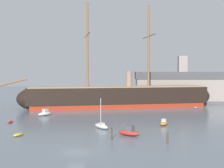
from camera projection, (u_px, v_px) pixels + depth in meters
ground_plane at (76, 152)px, 42.32m from camera, size 400.00×400.00×0.00m
tall_ship at (119, 96)px, 95.93m from camera, size 68.04×22.50×33.24m
dinghy_foreground_left at (18, 135)px, 53.07m from camera, size 1.82×2.48×0.54m
motorboat_foreground_right at (129, 132)px, 53.55m from camera, size 4.54×3.86×1.79m
sailboat_near_centre at (101, 126)px, 60.40m from camera, size 3.78×4.69×6.12m
dinghy_mid_left at (10, 122)px, 67.11m from camera, size 1.11×2.26×0.52m
motorboat_mid_right at (164, 123)px, 64.03m from camera, size 2.46×3.51×1.36m
motorboat_alongside_bow at (45, 113)px, 78.26m from camera, size 3.64×4.36×1.72m
dinghy_far_right at (196, 108)px, 93.80m from camera, size 1.49×2.23×0.48m
dinghy_distant_centre at (105, 103)px, 108.65m from camera, size 2.68×1.71×0.59m
mooring_piling_nearest at (168, 138)px, 47.30m from camera, size 0.32×0.32×1.81m
mooring_piling_left_pair at (112, 134)px, 50.20m from camera, size 0.24×0.24×2.08m
dockside_warehouse_right at (197, 87)px, 114.12m from camera, size 51.08×15.73×17.58m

